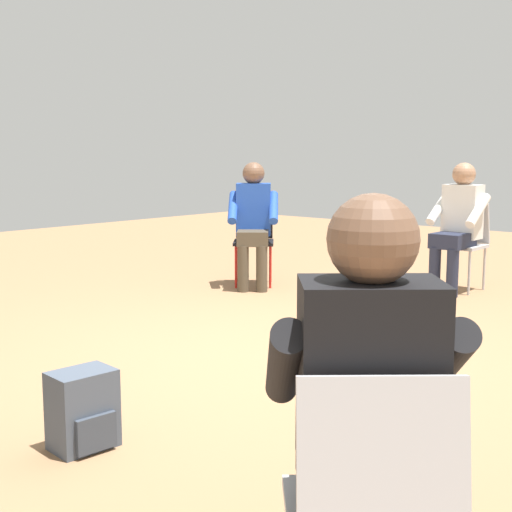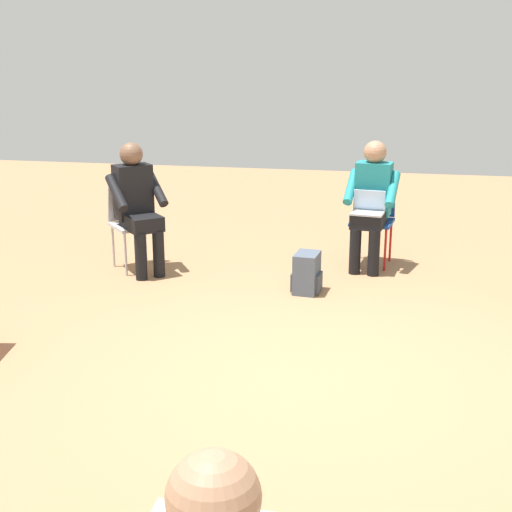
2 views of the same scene
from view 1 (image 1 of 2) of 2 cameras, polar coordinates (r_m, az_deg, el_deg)
The scene contains 8 objects.
ground_plane at distance 4.75m, azimuth 2.31°, elevation -8.03°, with size 16.61×16.61×0.00m, color #99704C.
chair_southwest at distance 1.82m, azimuth 9.27°, elevation -19.25°, with size 0.59×0.58×0.85m.
chair_northeast at distance 7.24m, azimuth -0.18°, elevation 1.64°, with size 0.58×0.58×0.85m.
chair_east at distance 7.24m, azimuth 16.35°, elevation 1.30°, with size 0.44×0.40×0.85m.
person_in_white at distance 7.07m, azimuth 15.85°, elevation 2.77°, with size 0.52×0.49×1.24m.
person_in_black at distance 1.89m, azimuth 8.52°, elevation -11.58°, with size 0.63×0.63×1.24m.
person_in_blue at distance 7.06m, azimuth -0.22°, elevation 3.08°, with size 0.63×0.63×1.24m.
backpack_near_laptop_user at distance 3.40m, azimuth -13.69°, elevation -12.20°, with size 0.30×0.27×0.36m.
Camera 1 is at (-3.56, -2.85, 1.33)m, focal length 50.00 mm.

